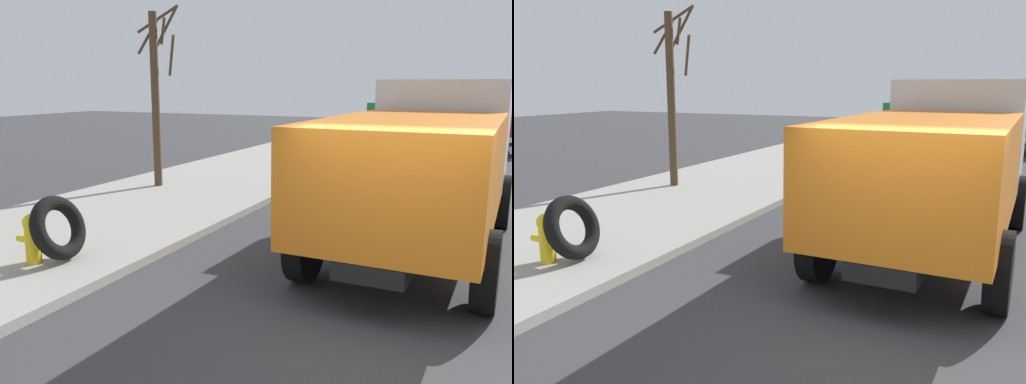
% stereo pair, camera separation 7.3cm
% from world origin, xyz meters
% --- Properties ---
extents(ground_plane, '(80.00, 80.00, 0.00)m').
position_xyz_m(ground_plane, '(0.00, 0.00, 0.00)').
color(ground_plane, '#38383A').
extents(fire_hydrant, '(0.27, 0.61, 0.79)m').
position_xyz_m(fire_hydrant, '(0.23, 5.40, 0.57)').
color(fire_hydrant, yellow).
rests_on(fire_hydrant, sidewalk_curb).
extents(loose_tire, '(1.08, 0.63, 1.07)m').
position_xyz_m(loose_tire, '(0.51, 5.13, 0.68)').
color(loose_tire, black).
rests_on(loose_tire, sidewalk_curb).
extents(dump_truck_orange, '(7.07, 2.97, 3.00)m').
position_xyz_m(dump_truck_orange, '(4.14, 0.10, 1.61)').
color(dump_truck_orange, orange).
rests_on(dump_truck_orange, ground).
extents(dump_truck_green, '(7.03, 2.87, 3.00)m').
position_xyz_m(dump_truck_green, '(12.90, 1.07, 1.61)').
color(dump_truck_green, '#237033').
rests_on(dump_truck_green, ground).
extents(dump_truck_red, '(7.07, 2.98, 3.00)m').
position_xyz_m(dump_truck_red, '(21.67, -0.60, 1.61)').
color(dump_truck_red, red).
rests_on(dump_truck_red, ground).
extents(dump_truck_gray, '(7.07, 2.97, 3.00)m').
position_xyz_m(dump_truck_gray, '(32.65, 0.46, 1.61)').
color(dump_truck_gray, slate).
rests_on(dump_truck_gray, ground).
extents(bare_tree, '(0.94, 1.45, 4.85)m').
position_xyz_m(bare_tree, '(6.51, 7.44, 2.70)').
color(bare_tree, '#4C3823').
rests_on(bare_tree, sidewalk_curb).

